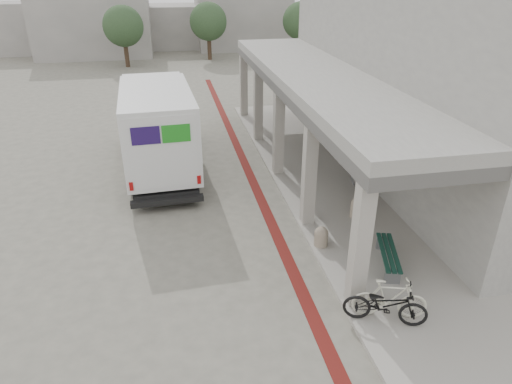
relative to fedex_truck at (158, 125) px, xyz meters
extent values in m
plane|color=#615D53|center=(2.46, -6.16, -1.84)|extent=(120.00, 120.00, 0.00)
cube|color=#591511|center=(3.46, -4.16, -1.84)|extent=(0.35, 40.00, 0.01)
cube|color=gray|center=(6.46, -6.16, -1.78)|extent=(4.40, 28.00, 0.12)
cube|color=gray|center=(9.81, -1.66, 1.66)|extent=(4.30, 17.00, 7.00)
cube|color=#53514E|center=(6.06, -1.66, 1.66)|extent=(3.40, 16.90, 0.35)
cube|color=gray|center=(6.06, -1.66, 2.01)|extent=(3.40, 16.90, 0.35)
cube|color=gray|center=(-5.54, 27.84, 0.91)|extent=(10.00, 6.00, 5.50)
cube|color=gray|center=(1.46, 31.84, 0.16)|extent=(8.00, 6.00, 4.00)
cube|color=gray|center=(8.46, 29.84, 1.41)|extent=(9.00, 6.00, 6.50)
cube|color=gray|center=(-11.54, 30.84, 0.41)|extent=(7.00, 5.00, 4.50)
cylinder|color=#38281C|center=(-2.54, 21.84, -0.64)|extent=(0.36, 0.36, 2.40)
sphere|color=#263A21|center=(-2.54, 21.84, 1.36)|extent=(3.20, 3.20, 3.20)
cylinder|color=#38281C|center=(4.46, 23.84, -0.64)|extent=(0.36, 0.36, 2.40)
sphere|color=#263A21|center=(4.46, 23.84, 1.36)|extent=(3.20, 3.20, 3.20)
cylinder|color=#38281C|center=(12.46, 22.84, -0.64)|extent=(0.36, 0.36, 2.40)
sphere|color=#263A21|center=(12.46, 22.84, 1.36)|extent=(3.20, 3.20, 3.20)
cube|color=black|center=(0.00, -0.04, -1.42)|extent=(2.58, 7.55, 0.32)
cube|color=silver|center=(0.05, -0.99, 0.23)|extent=(2.81, 5.65, 2.77)
cube|color=silver|center=(-0.12, 2.67, 0.07)|extent=(2.65, 2.14, 2.45)
cube|color=silver|center=(-0.18, 3.79, -0.83)|extent=(2.37, 0.75, 0.85)
cube|color=black|center=(-0.16, 3.53, 0.66)|extent=(2.36, 0.63, 1.12)
cube|color=black|center=(0.18, -3.87, -1.47)|extent=(2.46, 0.38, 0.19)
cube|color=#211049|center=(-1.27, -0.31, 0.71)|extent=(0.09, 1.49, 0.80)
cube|color=#1C831D|center=(-1.19, -1.91, 0.71)|extent=(0.09, 1.49, 0.80)
cube|color=#211049|center=(-0.30, -3.81, 0.87)|extent=(0.91, 0.07, 0.59)
cube|color=#1C831D|center=(0.66, -3.77, 0.87)|extent=(0.91, 0.07, 0.59)
cylinder|color=black|center=(-1.24, 2.68, -1.36)|extent=(0.34, 0.97, 0.96)
cylinder|color=black|center=(0.99, 2.78, -1.36)|extent=(0.34, 0.97, 0.96)
cylinder|color=black|center=(-1.01, -2.22, -1.36)|extent=(0.34, 0.97, 0.96)
cylinder|color=black|center=(1.22, -2.11, -1.36)|extent=(0.34, 0.97, 0.96)
cube|color=slate|center=(5.81, -9.17, -1.52)|extent=(0.41, 0.20, 0.41)
cube|color=slate|center=(6.27, -7.64, -1.52)|extent=(0.41, 0.20, 0.41)
cube|color=#113327|center=(5.90, -8.37, -1.30)|extent=(0.67, 1.87, 0.05)
cube|color=#113327|center=(6.04, -8.41, -1.30)|extent=(0.67, 1.87, 0.05)
cube|color=#113327|center=(6.18, -8.45, -1.30)|extent=(0.67, 1.87, 0.05)
cylinder|color=tan|center=(6.26, -5.69, -1.49)|extent=(0.46, 0.46, 0.46)
sphere|color=tan|center=(6.26, -5.69, -1.27)|extent=(0.46, 0.46, 0.46)
cylinder|color=gray|center=(4.56, -7.09, -1.52)|extent=(0.41, 0.41, 0.41)
sphere|color=gray|center=(4.56, -7.09, -1.32)|extent=(0.41, 0.41, 0.41)
cube|color=gray|center=(7.35, -3.16, -1.22)|extent=(0.58, 0.69, 1.00)
imported|color=black|center=(4.96, -10.46, -1.22)|extent=(2.01, 1.34, 1.00)
imported|color=silver|center=(5.13, -10.32, -1.20)|extent=(1.80, 0.96, 1.04)
camera|label=1|loc=(0.51, -17.88, 5.69)|focal=32.00mm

